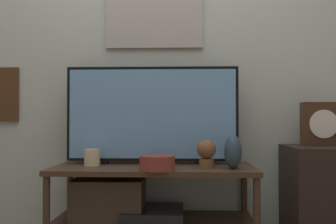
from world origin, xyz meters
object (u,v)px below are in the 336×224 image
Objects in this scene: candle_jar at (92,157)px; mantel_clock at (321,124)px; television at (152,114)px; vase_wide_bowl at (157,163)px; decorative_bust at (207,152)px; vase_urn_stoneware at (233,152)px.

mantel_clock reaches higher than candle_jar.
vase_wide_bowl is (0.05, -0.30, -0.28)m from television.
candle_jar is 0.70m from decorative_bust.
vase_urn_stoneware is 0.86m from candle_jar.
mantel_clock is at bearing 15.60° from vase_wide_bowl.
vase_wide_bowl is 1.07m from mantel_clock.
vase_wide_bowl is at bearing -80.09° from television.
television is at bearing 15.42° from candle_jar.
mantel_clock reaches higher than vase_urn_stoneware.
television is 0.58m from vase_urn_stoneware.
mantel_clock is (0.57, 0.20, 0.16)m from vase_urn_stoneware.
decorative_bust is (0.70, -0.09, 0.04)m from candle_jar.
candle_jar is 0.38× the size of mantel_clock.
decorative_bust is 0.62× the size of mantel_clock.
decorative_bust is (0.28, 0.11, 0.05)m from vase_wide_bowl.
vase_wide_bowl is at bearing -169.58° from vase_urn_stoneware.
candle_jar is 1.44m from mantel_clock.
mantel_clock is at bearing 19.36° from vase_urn_stoneware.
television reaches higher than vase_wide_bowl.
mantel_clock is (0.72, 0.17, 0.16)m from decorative_bust.
decorative_bust is 0.76m from mantel_clock.
vase_urn_stoneware is 0.15m from decorative_bust.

